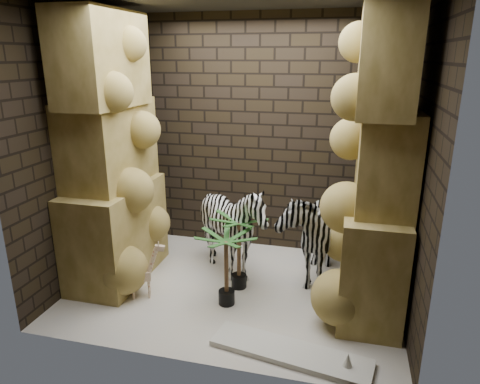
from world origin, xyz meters
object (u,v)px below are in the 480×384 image
(surfboard, at_px, (290,352))
(palm_front, at_px, (239,252))
(zebra_left, at_px, (233,233))
(giraffe_toy, at_px, (140,270))
(zebra_right, at_px, (310,223))
(palm_back, at_px, (226,269))

(surfboard, bearing_deg, palm_front, 134.97)
(zebra_left, distance_m, surfboard, 1.61)
(giraffe_toy, relative_size, palm_front, 0.74)
(zebra_left, relative_size, palm_front, 1.36)
(giraffe_toy, relative_size, surfboard, 0.46)
(zebra_left, bearing_deg, zebra_right, 9.95)
(zebra_right, xyz_separation_m, palm_front, (-0.72, -0.45, -0.23))
(zebra_right, height_order, zebra_left, zebra_right)
(palm_front, xyz_separation_m, surfboard, (0.72, -1.02, -0.41))
(zebra_right, height_order, giraffe_toy, zebra_right)
(zebra_left, distance_m, giraffe_toy, 1.11)
(zebra_right, relative_size, surfboard, 0.96)
(zebra_right, relative_size, zebra_left, 1.13)
(zebra_right, bearing_deg, surfboard, -89.76)
(zebra_left, distance_m, palm_front, 0.30)
(zebra_right, xyz_separation_m, giraffe_toy, (-1.68, -0.91, -0.35))
(zebra_left, relative_size, surfboard, 0.85)
(palm_front, distance_m, palm_back, 0.37)
(zebra_left, height_order, palm_front, zebra_left)
(palm_front, bearing_deg, giraffe_toy, -154.35)
(palm_front, bearing_deg, surfboard, -54.77)
(palm_back, distance_m, surfboard, 1.07)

